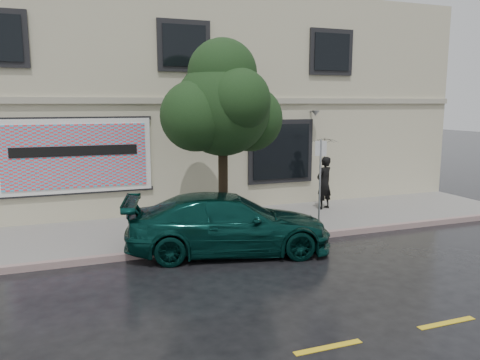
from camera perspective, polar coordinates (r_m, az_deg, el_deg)
name	(u,v)px	position (r m, az deg, el deg)	size (l,w,h in m)	color
ground	(243,269)	(10.24, 0.40, -10.79)	(90.00, 90.00, 0.00)	black
sidewalk	(202,228)	(13.16, -4.65, -5.88)	(20.00, 3.50, 0.15)	gray
curb	(222,246)	(11.56, -2.26, -8.03)	(20.00, 0.18, 0.16)	gray
road_marking	(328,347)	(7.36, 10.71, -19.39)	(19.00, 0.12, 0.01)	gold
building	(160,104)	(18.30, -9.75, 9.14)	(20.00, 8.12, 7.00)	#B9AF95
billboard	(76,156)	(13.98, -19.41, 2.78)	(4.30, 0.16, 2.20)	white
car	(229,224)	(11.13, -1.38, -5.34)	(2.13, 4.82, 1.40)	#072F2A
pedestrian	(324,183)	(15.24, 10.21, -0.35)	(0.62, 0.41, 1.69)	black
umbrella	(325,147)	(15.09, 10.34, 4.02)	(0.87, 0.87, 0.64)	black
street_tree	(223,109)	(12.12, -2.13, 8.68)	(2.46, 2.46, 4.49)	black
sign_pole	(320,176)	(12.51, 9.73, 0.49)	(0.29, 0.13, 2.44)	#979C9F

